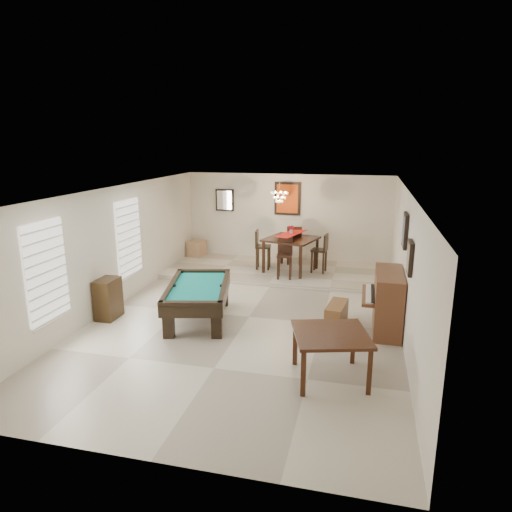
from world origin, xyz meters
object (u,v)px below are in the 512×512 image
at_px(square_table, 330,356).
at_px(corner_bench, 197,248).
at_px(pool_table, 198,303).
at_px(dining_chair_west, 263,250).
at_px(upright_piano, 381,301).
at_px(flower_vase, 291,229).
at_px(piano_bench, 336,315).
at_px(chandelier, 279,193).
at_px(dining_chair_north, 295,245).
at_px(dining_chair_east, 319,253).
at_px(dining_chair_south, 285,259).
at_px(dining_table, 291,252).
at_px(apothecary_chest, 108,299).

bearing_deg(square_table, corner_bench, 125.95).
height_order(pool_table, corner_bench, pool_table).
relative_size(pool_table, dining_chair_west, 2.02).
relative_size(upright_piano, flower_vase, 6.23).
bearing_deg(corner_bench, square_table, -54.05).
height_order(piano_bench, chandelier, chandelier).
distance_m(flower_vase, chandelier, 1.01).
bearing_deg(chandelier, flower_vase, -2.37).
bearing_deg(dining_chair_north, dining_chair_east, 133.22).
distance_m(pool_table, dining_chair_north, 4.51).
bearing_deg(upright_piano, piano_bench, -178.65).
bearing_deg(chandelier, dining_chair_west, 177.50).
distance_m(pool_table, dining_chair_west, 3.66).
bearing_deg(dining_chair_east, dining_chair_north, -125.38).
distance_m(dining_chair_south, dining_chair_west, 1.04).
bearing_deg(dining_table, pool_table, -109.86).
distance_m(square_table, upright_piano, 2.25).
distance_m(square_table, flower_vase, 5.59).
xyz_separation_m(dining_chair_north, corner_bench, (-3.03, 0.20, -0.32)).
bearing_deg(chandelier, dining_chair_north, 66.09).
xyz_separation_m(flower_vase, chandelier, (-0.33, 0.01, 0.95)).
bearing_deg(dining_table, apothecary_chest, -128.48).
relative_size(dining_chair_south, chandelier, 1.71).
relative_size(upright_piano, dining_table, 1.12).
bearing_deg(dining_chair_north, apothecary_chest, 51.93).
xyz_separation_m(dining_chair_north, dining_chair_east, (0.76, -0.70, -0.03)).
distance_m(dining_chair_north, chandelier, 1.72).
height_order(upright_piano, flower_vase, flower_vase).
distance_m(piano_bench, dining_chair_west, 3.96).
xyz_separation_m(pool_table, apothecary_chest, (-1.82, -0.34, 0.06)).
xyz_separation_m(dining_table, dining_chair_west, (-0.76, 0.03, 0.02)).
bearing_deg(dining_chair_east, upright_piano, 31.94).
height_order(dining_chair_east, chandelier, chandelier).
xyz_separation_m(piano_bench, dining_chair_west, (-2.21, 3.26, 0.42)).
bearing_deg(dining_table, corner_bench, 162.91).
xyz_separation_m(dining_table, flower_vase, (0.00, 0.00, 0.62)).
height_order(dining_table, corner_bench, dining_table).
distance_m(square_table, dining_table, 5.53).
xyz_separation_m(pool_table, square_table, (2.78, -1.74, 0.02)).
relative_size(piano_bench, flower_vase, 3.67).
xyz_separation_m(piano_bench, flower_vase, (-1.45, 3.23, 1.02)).
relative_size(pool_table, chandelier, 3.56).
bearing_deg(piano_bench, apothecary_chest, -171.42).
bearing_deg(apothecary_chest, dining_table, 51.52).
height_order(dining_table, dining_chair_west, dining_chair_west).
distance_m(corner_bench, chandelier, 3.41).
bearing_deg(dining_table, dining_chair_west, 177.56).
relative_size(pool_table, upright_piano, 1.54).
bearing_deg(dining_chair_south, apothecary_chest, -140.54).
height_order(dining_table, chandelier, chandelier).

